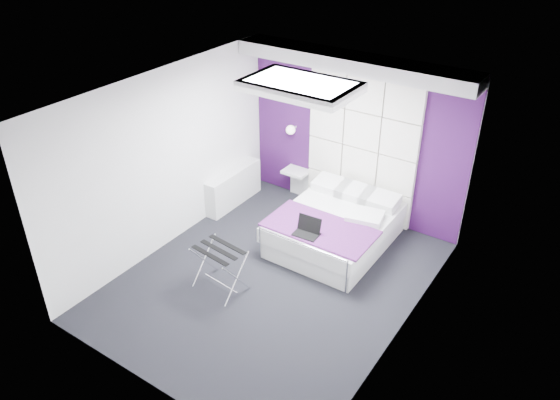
% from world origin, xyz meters
% --- Properties ---
extents(floor, '(4.40, 4.40, 0.00)m').
position_xyz_m(floor, '(0.00, 0.00, 0.00)').
color(floor, black).
rests_on(floor, ground).
extents(ceiling, '(4.40, 4.40, 0.00)m').
position_xyz_m(ceiling, '(0.00, 0.00, 2.60)').
color(ceiling, white).
rests_on(ceiling, wall_back).
extents(wall_back, '(3.60, 0.00, 3.60)m').
position_xyz_m(wall_back, '(0.00, 2.20, 1.30)').
color(wall_back, white).
rests_on(wall_back, floor).
extents(wall_left, '(0.00, 4.40, 4.40)m').
position_xyz_m(wall_left, '(-1.80, 0.00, 1.30)').
color(wall_left, white).
rests_on(wall_left, floor).
extents(wall_right, '(0.00, 4.40, 4.40)m').
position_xyz_m(wall_right, '(1.80, 0.00, 1.30)').
color(wall_right, white).
rests_on(wall_right, floor).
extents(accent_wall, '(3.58, 0.02, 2.58)m').
position_xyz_m(accent_wall, '(0.00, 2.19, 1.30)').
color(accent_wall, '#370F44').
rests_on(accent_wall, wall_back).
extents(soffit, '(3.58, 0.50, 0.20)m').
position_xyz_m(soffit, '(0.00, 1.95, 2.50)').
color(soffit, silver).
rests_on(soffit, wall_back).
extents(headboard, '(1.80, 0.08, 2.30)m').
position_xyz_m(headboard, '(0.15, 2.14, 1.17)').
color(headboard, white).
rests_on(headboard, wall_back).
extents(skylight, '(1.36, 0.86, 0.12)m').
position_xyz_m(skylight, '(0.00, 0.60, 2.55)').
color(skylight, white).
rests_on(skylight, ceiling).
extents(wall_lamp, '(0.15, 0.15, 0.15)m').
position_xyz_m(wall_lamp, '(-1.05, 2.06, 1.22)').
color(wall_lamp, white).
rests_on(wall_lamp, wall_back).
extents(radiator, '(0.22, 1.20, 0.60)m').
position_xyz_m(radiator, '(-1.69, 1.30, 0.30)').
color(radiator, silver).
rests_on(radiator, floor).
extents(bed, '(1.53, 1.84, 0.65)m').
position_xyz_m(bed, '(0.26, 1.21, 0.27)').
color(bed, silver).
rests_on(bed, floor).
extents(nightstand, '(0.41, 0.32, 0.05)m').
position_xyz_m(nightstand, '(-0.94, 2.02, 0.50)').
color(nightstand, silver).
rests_on(nightstand, wall_back).
extents(luggage_rack, '(0.63, 0.46, 0.62)m').
position_xyz_m(luggage_rack, '(-0.48, -0.52, 0.31)').
color(luggage_rack, silver).
rests_on(luggage_rack, floor).
extents(laptop, '(0.34, 0.24, 0.25)m').
position_xyz_m(laptop, '(0.20, 0.55, 0.58)').
color(laptop, black).
rests_on(laptop, bed).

